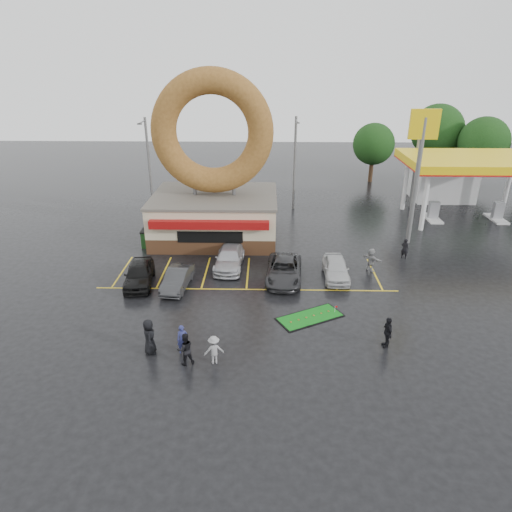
{
  "coord_description": "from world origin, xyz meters",
  "views": [
    {
      "loc": [
        1.25,
        -23.29,
        14.17
      ],
      "look_at": [
        0.63,
        3.91,
        2.2
      ],
      "focal_mm": 32.0,
      "sensor_mm": 36.0,
      "label": 1
    }
  ],
  "objects_px": {
    "person_cameraman": "(387,332)",
    "gas_station": "(459,173)",
    "donut_shop": "(214,186)",
    "car_silver": "(229,258)",
    "person_blue": "(183,339)",
    "dumpster": "(154,239)",
    "shell_sign": "(420,153)",
    "car_white": "(336,268)",
    "streetlight_left": "(149,163)",
    "car_black": "(139,274)",
    "putting_green": "(310,317)",
    "car_dgrey": "(177,279)",
    "streetlight_right": "(416,160)",
    "streetlight_mid": "(295,161)",
    "car_grey": "(284,270)"
  },
  "relations": [
    {
      "from": "streetlight_left",
      "to": "person_cameraman",
      "type": "distance_m",
      "value": 29.09
    },
    {
      "from": "car_white",
      "to": "streetlight_mid",
      "type": "bearing_deg",
      "value": 99.12
    },
    {
      "from": "streetlight_mid",
      "to": "putting_green",
      "type": "relative_size",
      "value": 2.13
    },
    {
      "from": "car_silver",
      "to": "person_cameraman",
      "type": "height_order",
      "value": "person_cameraman"
    },
    {
      "from": "streetlight_mid",
      "to": "car_silver",
      "type": "distance_m",
      "value": 15.54
    },
    {
      "from": "putting_green",
      "to": "gas_station",
      "type": "bearing_deg",
      "value": 52.53
    },
    {
      "from": "donut_shop",
      "to": "car_silver",
      "type": "distance_m",
      "value": 7.32
    },
    {
      "from": "gas_station",
      "to": "car_dgrey",
      "type": "height_order",
      "value": "gas_station"
    },
    {
      "from": "car_silver",
      "to": "streetlight_right",
      "type": "bearing_deg",
      "value": 43.32
    },
    {
      "from": "car_dgrey",
      "to": "car_silver",
      "type": "relative_size",
      "value": 0.82
    },
    {
      "from": "streetlight_left",
      "to": "streetlight_right",
      "type": "relative_size",
      "value": 1.0
    },
    {
      "from": "shell_sign",
      "to": "putting_green",
      "type": "relative_size",
      "value": 2.51
    },
    {
      "from": "person_blue",
      "to": "putting_green",
      "type": "bearing_deg",
      "value": 9.35
    },
    {
      "from": "person_blue",
      "to": "person_cameraman",
      "type": "height_order",
      "value": "person_cameraman"
    },
    {
      "from": "car_grey",
      "to": "person_blue",
      "type": "xyz_separation_m",
      "value": [
        -5.51,
        -8.56,
        0.08
      ]
    },
    {
      "from": "car_dgrey",
      "to": "putting_green",
      "type": "height_order",
      "value": "car_dgrey"
    },
    {
      "from": "donut_shop",
      "to": "streetlight_mid",
      "type": "height_order",
      "value": "donut_shop"
    },
    {
      "from": "streetlight_right",
      "to": "dumpster",
      "type": "relative_size",
      "value": 5.0
    },
    {
      "from": "donut_shop",
      "to": "car_dgrey",
      "type": "bearing_deg",
      "value": -99.47
    },
    {
      "from": "person_blue",
      "to": "dumpster",
      "type": "relative_size",
      "value": 0.87
    },
    {
      "from": "car_white",
      "to": "person_blue",
      "type": "bearing_deg",
      "value": -134.17
    },
    {
      "from": "gas_station",
      "to": "streetlight_right",
      "type": "xyz_separation_m",
      "value": [
        -4.0,
        0.98,
        1.08
      ]
    },
    {
      "from": "streetlight_mid",
      "to": "donut_shop",
      "type": "bearing_deg",
      "value": -131.38
    },
    {
      "from": "dumpster",
      "to": "putting_green",
      "type": "height_order",
      "value": "dumpster"
    },
    {
      "from": "person_blue",
      "to": "putting_green",
      "type": "height_order",
      "value": "person_blue"
    },
    {
      "from": "car_grey",
      "to": "putting_green",
      "type": "xyz_separation_m",
      "value": [
        1.39,
        -4.99,
        -0.68
      ]
    },
    {
      "from": "streetlight_left",
      "to": "car_black",
      "type": "xyz_separation_m",
      "value": [
        2.76,
        -15.87,
        -4.03
      ]
    },
    {
      "from": "donut_shop",
      "to": "car_white",
      "type": "xyz_separation_m",
      "value": [
        9.12,
        -7.66,
        -3.75
      ]
    },
    {
      "from": "car_black",
      "to": "car_silver",
      "type": "distance_m",
      "value": 6.53
    },
    {
      "from": "person_cameraman",
      "to": "gas_station",
      "type": "bearing_deg",
      "value": 148.81
    },
    {
      "from": "car_black",
      "to": "car_white",
      "type": "distance_m",
      "value": 13.41
    },
    {
      "from": "donut_shop",
      "to": "dumpster",
      "type": "relative_size",
      "value": 7.5
    },
    {
      "from": "car_grey",
      "to": "person_cameraman",
      "type": "bearing_deg",
      "value": -52.12
    },
    {
      "from": "streetlight_right",
      "to": "car_white",
      "type": "xyz_separation_m",
      "value": [
        -9.88,
        -16.61,
        -4.07
      ]
    },
    {
      "from": "person_blue",
      "to": "streetlight_left",
      "type": "bearing_deg",
      "value": 88.58
    },
    {
      "from": "streetlight_mid",
      "to": "car_black",
      "type": "bearing_deg",
      "value": -123.66
    },
    {
      "from": "car_dgrey",
      "to": "streetlight_left",
      "type": "bearing_deg",
      "value": 114.64
    },
    {
      "from": "streetlight_mid",
      "to": "car_white",
      "type": "bearing_deg",
      "value": -82.27
    },
    {
      "from": "car_white",
      "to": "car_black",
      "type": "bearing_deg",
      "value": -173.2
    },
    {
      "from": "car_silver",
      "to": "dumpster",
      "type": "relative_size",
      "value": 2.67
    },
    {
      "from": "streetlight_left",
      "to": "dumpster",
      "type": "distance_m",
      "value": 10.29
    },
    {
      "from": "donut_shop",
      "to": "shell_sign",
      "type": "xyz_separation_m",
      "value": [
        16.0,
        -0.97,
        2.91
      ]
    },
    {
      "from": "donut_shop",
      "to": "car_dgrey",
      "type": "xyz_separation_m",
      "value": [
        -1.57,
        -9.4,
        -3.81
      ]
    },
    {
      "from": "shell_sign",
      "to": "streetlight_left",
      "type": "height_order",
      "value": "shell_sign"
    },
    {
      "from": "car_black",
      "to": "person_blue",
      "type": "height_order",
      "value": "person_blue"
    },
    {
      "from": "car_dgrey",
      "to": "dumpster",
      "type": "relative_size",
      "value": 2.19
    },
    {
      "from": "gas_station",
      "to": "car_silver",
      "type": "relative_size",
      "value": 2.84
    },
    {
      "from": "car_dgrey",
      "to": "person_cameraman",
      "type": "xyz_separation_m",
      "value": [
        12.26,
        -6.41,
        0.22
      ]
    },
    {
      "from": "shell_sign",
      "to": "car_white",
      "type": "bearing_deg",
      "value": -135.81
    },
    {
      "from": "car_silver",
      "to": "person_blue",
      "type": "relative_size",
      "value": 3.05
    }
  ]
}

